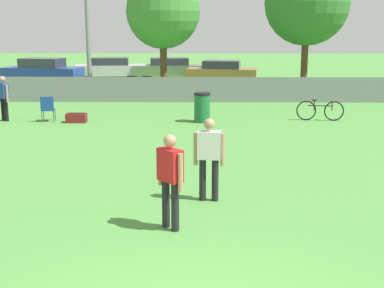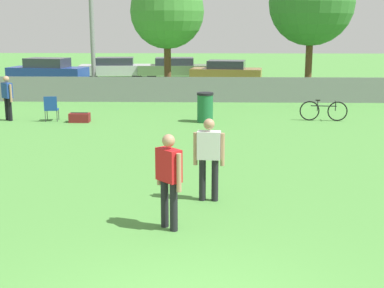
% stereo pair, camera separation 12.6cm
% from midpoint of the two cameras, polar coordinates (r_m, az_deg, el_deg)
% --- Properties ---
extents(fence_backline, '(26.08, 0.07, 1.21)m').
position_cam_midpoint_polar(fence_backline, '(23.36, 1.25, 5.81)').
color(fence_backline, gray).
rests_on(fence_backline, ground_plane).
extents(tree_near_pole, '(3.34, 3.34, 5.57)m').
position_cam_midpoint_polar(tree_near_pole, '(24.81, -2.53, 13.91)').
color(tree_near_pole, brown).
rests_on(tree_near_pole, ground_plane).
extents(tree_far_right, '(3.93, 3.93, 6.28)m').
position_cam_midpoint_polar(tree_far_right, '(26.02, 12.77, 14.47)').
color(tree_far_right, brown).
rests_on(tree_far_right, ground_plane).
extents(player_receiver_white, '(0.59, 0.26, 1.59)m').
position_cam_midpoint_polar(player_receiver_white, '(10.07, 2.17, -1.03)').
color(player_receiver_white, black).
rests_on(player_receiver_white, ground_plane).
extents(player_defender_red, '(0.46, 0.47, 1.59)m').
position_cam_midpoint_polar(player_defender_red, '(8.66, -2.07, -3.30)').
color(player_defender_red, black).
rests_on(player_defender_red, ground_plane).
extents(spectator_in_blue, '(0.46, 0.44, 1.57)m').
position_cam_midpoint_polar(spectator_in_blue, '(19.84, -18.92, 4.97)').
color(spectator_in_blue, black).
rests_on(spectator_in_blue, ground_plane).
extents(frisbee_disc, '(0.30, 0.30, 0.03)m').
position_cam_midpoint_polar(frisbee_disc, '(13.86, 2.26, -1.12)').
color(frisbee_disc, '#E5591E').
rests_on(frisbee_disc, ground_plane).
extents(folding_chair_sideline, '(0.50, 0.50, 0.89)m').
position_cam_midpoint_polar(folding_chair_sideline, '(19.29, -14.61, 3.81)').
color(folding_chair_sideline, '#333338').
rests_on(folding_chair_sideline, ground_plane).
extents(bicycle_sideline, '(1.65, 0.44, 0.74)m').
position_cam_midpoint_polar(bicycle_sideline, '(19.36, 14.04, 3.47)').
color(bicycle_sideline, black).
rests_on(bicycle_sideline, ground_plane).
extents(trash_bin, '(0.57, 0.57, 1.03)m').
position_cam_midpoint_polar(trash_bin, '(18.51, 1.60, 3.93)').
color(trash_bin, '#1E6638').
rests_on(trash_bin, ground_plane).
extents(gear_bag_sideline, '(0.69, 0.38, 0.34)m').
position_cam_midpoint_polar(gear_bag_sideline, '(18.94, -11.71, 2.77)').
color(gear_bag_sideline, maroon).
rests_on(gear_bag_sideline, ground_plane).
extents(parked_car_blue, '(4.71, 2.47, 1.45)m').
position_cam_midpoint_polar(parked_car_blue, '(32.38, -15.04, 7.55)').
color(parked_car_blue, black).
rests_on(parked_car_blue, ground_plane).
extents(parked_car_silver, '(4.61, 2.19, 1.30)m').
position_cam_midpoint_polar(parked_car_silver, '(34.72, -8.08, 8.06)').
color(parked_car_silver, black).
rests_on(parked_car_silver, ground_plane).
extents(parked_car_olive, '(4.67, 2.05, 1.29)m').
position_cam_midpoint_polar(parked_car_olive, '(34.34, -1.78, 8.12)').
color(parked_car_olive, black).
rests_on(parked_car_olive, ground_plane).
extents(parked_car_tan, '(4.32, 2.40, 1.28)m').
position_cam_midpoint_polar(parked_car_tan, '(31.77, 3.79, 7.72)').
color(parked_car_tan, black).
rests_on(parked_car_tan, ground_plane).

